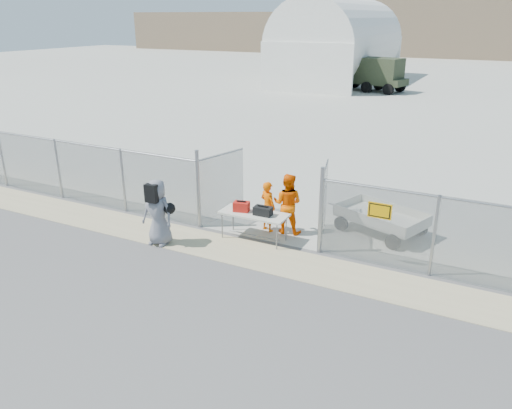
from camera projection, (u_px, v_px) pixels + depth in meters
The scene contains 13 objects.
ground at pixel (222, 267), 13.31m from camera, with size 160.00×160.00×0.00m, color #4B4949.
tarmac_inside at pixel (443, 85), 48.32m from camera, with size 160.00×80.00×0.01m, color #ACAD9E.
dirt_strip at pixel (240, 252), 14.14m from camera, with size 44.00×1.60×0.01m, color tan.
chain_link_fence at pixel (256, 204), 14.58m from camera, with size 40.00×0.20×2.20m, color gray, non-canonical shape.
quonset_hangar at pixel (340, 40), 49.48m from camera, with size 9.00×18.00×8.00m, color white, non-canonical shape.
folding_table at pixel (254, 226), 14.78m from camera, with size 2.01×0.84×0.86m, color beige, non-canonical shape.
orange_bag at pixel (241, 207), 14.71m from camera, with size 0.46×0.30×0.29m, color red.
black_duffel at pixel (263, 211), 14.42m from camera, with size 0.52×0.31×0.25m, color black.
security_worker_left at pixel (268, 207), 15.28m from camera, with size 0.58×0.38×1.59m, color #FF6000.
security_worker_right at pixel (287, 204), 15.10m from camera, with size 0.92×0.71×1.88m, color #FF6000.
visitor at pixel (158, 212), 14.33m from camera, with size 0.96×0.62×1.96m, color slate.
utility_trailer at pixel (381, 220), 15.25m from camera, with size 3.39×1.75×0.82m, color beige, non-canonical shape.
military_truck at pixel (372, 74), 43.93m from camera, with size 6.07×2.24×2.89m, color #2F3823, non-canonical shape.
Camera 1 is at (6.18, -10.16, 6.26)m, focal length 35.00 mm.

